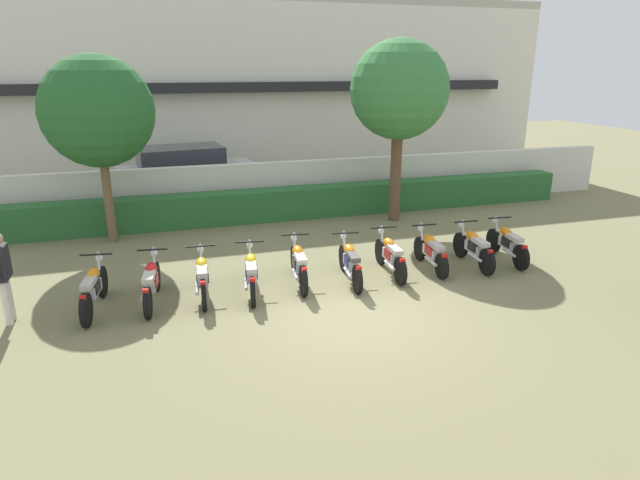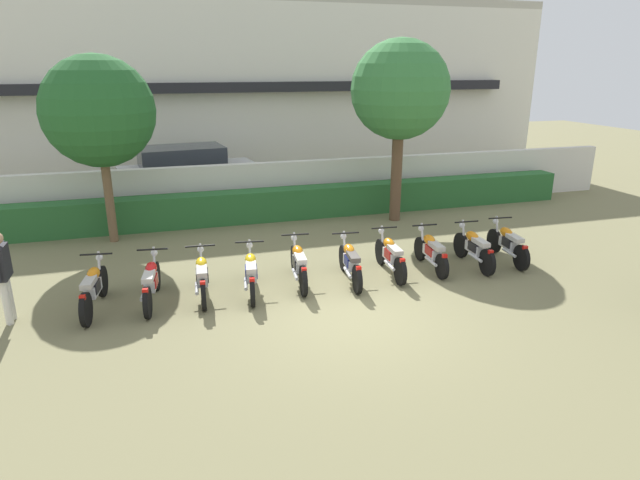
{
  "view_description": "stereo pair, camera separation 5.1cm",
  "coord_description": "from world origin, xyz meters",
  "px_view_note": "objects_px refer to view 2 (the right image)",
  "views": [
    {
      "loc": [
        -3.26,
        -8.64,
        4.46
      ],
      "look_at": [
        0.0,
        1.97,
        0.86
      ],
      "focal_mm": 30.36,
      "sensor_mm": 36.0,
      "label": 1
    },
    {
      "loc": [
        -3.21,
        -8.66,
        4.46
      ],
      "look_at": [
        0.0,
        1.97,
        0.86
      ],
      "focal_mm": 30.36,
      "sensor_mm": 36.0,
      "label": 2
    }
  ],
  "objects_px": {
    "motorcycle_in_row_8": "(474,248)",
    "motorcycle_in_row_9": "(508,243)",
    "motorcycle_in_row_6": "(390,255)",
    "motorcycle_in_row_1": "(151,282)",
    "tree_near_inspector": "(98,112)",
    "motorcycle_in_row_0": "(93,288)",
    "motorcycle_in_row_5": "(350,262)",
    "tree_far_side": "(400,91)",
    "motorcycle_in_row_3": "(251,272)",
    "motorcycle_in_row_4": "(299,264)",
    "inspector_person": "(2,269)",
    "motorcycle_in_row_7": "(431,251)",
    "motorcycle_in_row_2": "(202,276)",
    "parked_car": "(188,175)"
  },
  "relations": [
    {
      "from": "parked_car",
      "to": "motorcycle_in_row_6",
      "type": "height_order",
      "value": "parked_car"
    },
    {
      "from": "tree_near_inspector",
      "to": "tree_far_side",
      "type": "relative_size",
      "value": 0.91
    },
    {
      "from": "motorcycle_in_row_4",
      "to": "motorcycle_in_row_5",
      "type": "height_order",
      "value": "motorcycle_in_row_4"
    },
    {
      "from": "motorcycle_in_row_3",
      "to": "motorcycle_in_row_4",
      "type": "height_order",
      "value": "motorcycle_in_row_4"
    },
    {
      "from": "motorcycle_in_row_2",
      "to": "motorcycle_in_row_3",
      "type": "bearing_deg",
      "value": -88.96
    },
    {
      "from": "tree_far_side",
      "to": "motorcycle_in_row_3",
      "type": "distance_m",
      "value": 7.39
    },
    {
      "from": "motorcycle_in_row_2",
      "to": "motorcycle_in_row_3",
      "type": "distance_m",
      "value": 0.97
    },
    {
      "from": "tree_near_inspector",
      "to": "motorcycle_in_row_3",
      "type": "xyz_separation_m",
      "value": [
        2.91,
        -4.44,
        -2.92
      ]
    },
    {
      "from": "tree_far_side",
      "to": "motorcycle_in_row_4",
      "type": "bearing_deg",
      "value": -135.16
    },
    {
      "from": "motorcycle_in_row_5",
      "to": "tree_far_side",
      "type": "bearing_deg",
      "value": -28.19
    },
    {
      "from": "tree_far_side",
      "to": "motorcycle_in_row_4",
      "type": "distance_m",
      "value": 6.59
    },
    {
      "from": "motorcycle_in_row_0",
      "to": "inspector_person",
      "type": "xyz_separation_m",
      "value": [
        -1.44,
        -0.07,
        0.56
      ]
    },
    {
      "from": "motorcycle_in_row_3",
      "to": "inspector_person",
      "type": "bearing_deg",
      "value": 98.74
    },
    {
      "from": "motorcycle_in_row_1",
      "to": "motorcycle_in_row_2",
      "type": "bearing_deg",
      "value": -83.18
    },
    {
      "from": "motorcycle_in_row_4",
      "to": "motorcycle_in_row_6",
      "type": "bearing_deg",
      "value": -85.24
    },
    {
      "from": "tree_near_inspector",
      "to": "motorcycle_in_row_2",
      "type": "xyz_separation_m",
      "value": [
        1.94,
        -4.39,
        -2.91
      ]
    },
    {
      "from": "motorcycle_in_row_6",
      "to": "motorcycle_in_row_8",
      "type": "bearing_deg",
      "value": -87.91
    },
    {
      "from": "motorcycle_in_row_1",
      "to": "motorcycle_in_row_7",
      "type": "distance_m",
      "value": 6.1
    },
    {
      "from": "motorcycle_in_row_0",
      "to": "motorcycle_in_row_2",
      "type": "height_order",
      "value": "motorcycle_in_row_0"
    },
    {
      "from": "tree_near_inspector",
      "to": "motorcycle_in_row_1",
      "type": "bearing_deg",
      "value": -77.6
    },
    {
      "from": "motorcycle_in_row_1",
      "to": "motorcycle_in_row_6",
      "type": "xyz_separation_m",
      "value": [
        5.09,
        0.07,
        0.0
      ]
    },
    {
      "from": "motorcycle_in_row_0",
      "to": "motorcycle_in_row_9",
      "type": "height_order",
      "value": "motorcycle_in_row_0"
    },
    {
      "from": "tree_near_inspector",
      "to": "motorcycle_in_row_2",
      "type": "height_order",
      "value": "tree_near_inspector"
    },
    {
      "from": "motorcycle_in_row_1",
      "to": "inspector_person",
      "type": "xyz_separation_m",
      "value": [
        -2.49,
        -0.1,
        0.57
      ]
    },
    {
      "from": "tree_far_side",
      "to": "motorcycle_in_row_2",
      "type": "bearing_deg",
      "value": -145.61
    },
    {
      "from": "motorcycle_in_row_9",
      "to": "motorcycle_in_row_0",
      "type": "bearing_deg",
      "value": 96.48
    },
    {
      "from": "motorcycle_in_row_7",
      "to": "parked_car",
      "type": "bearing_deg",
      "value": 35.28
    },
    {
      "from": "motorcycle_in_row_6",
      "to": "inspector_person",
      "type": "relative_size",
      "value": 1.11
    },
    {
      "from": "inspector_person",
      "to": "motorcycle_in_row_1",
      "type": "bearing_deg",
      "value": 2.33
    },
    {
      "from": "motorcycle_in_row_0",
      "to": "motorcycle_in_row_5",
      "type": "xyz_separation_m",
      "value": [
        5.14,
        -0.03,
        -0.01
      ]
    },
    {
      "from": "motorcycle_in_row_1",
      "to": "tree_near_inspector",
      "type": "bearing_deg",
      "value": 19.76
    },
    {
      "from": "tree_far_side",
      "to": "motorcycle_in_row_5",
      "type": "distance_m",
      "value": 6.11
    },
    {
      "from": "motorcycle_in_row_5",
      "to": "motorcycle_in_row_6",
      "type": "distance_m",
      "value": 1.0
    },
    {
      "from": "tree_far_side",
      "to": "motorcycle_in_row_3",
      "type": "bearing_deg",
      "value": -140.49
    },
    {
      "from": "motorcycle_in_row_3",
      "to": "tree_far_side",
      "type": "bearing_deg",
      "value": -42.33
    },
    {
      "from": "motorcycle_in_row_0",
      "to": "inspector_person",
      "type": "distance_m",
      "value": 1.54
    },
    {
      "from": "tree_near_inspector",
      "to": "motorcycle_in_row_6",
      "type": "relative_size",
      "value": 2.5
    },
    {
      "from": "motorcycle_in_row_3",
      "to": "motorcycle_in_row_8",
      "type": "relative_size",
      "value": 1.03
    },
    {
      "from": "motorcycle_in_row_4",
      "to": "inspector_person",
      "type": "bearing_deg",
      "value": 98.46
    },
    {
      "from": "motorcycle_in_row_2",
      "to": "motorcycle_in_row_9",
      "type": "distance_m",
      "value": 7.12
    },
    {
      "from": "motorcycle_in_row_3",
      "to": "inspector_person",
      "type": "height_order",
      "value": "inspector_person"
    },
    {
      "from": "tree_far_side",
      "to": "motorcycle_in_row_9",
      "type": "distance_m",
      "value": 5.38
    },
    {
      "from": "motorcycle_in_row_0",
      "to": "motorcycle_in_row_7",
      "type": "distance_m",
      "value": 7.15
    },
    {
      "from": "motorcycle_in_row_8",
      "to": "motorcycle_in_row_9",
      "type": "distance_m",
      "value": 0.95
    },
    {
      "from": "motorcycle_in_row_4",
      "to": "motorcycle_in_row_8",
      "type": "relative_size",
      "value": 1.04
    },
    {
      "from": "motorcycle_in_row_7",
      "to": "motorcycle_in_row_8",
      "type": "xyz_separation_m",
      "value": [
        1.05,
        -0.1,
        0.01
      ]
    },
    {
      "from": "motorcycle_in_row_6",
      "to": "motorcycle_in_row_9",
      "type": "xyz_separation_m",
      "value": [
        3.01,
        -0.03,
        -0.0
      ]
    },
    {
      "from": "parked_car",
      "to": "motorcycle_in_row_5",
      "type": "height_order",
      "value": "parked_car"
    },
    {
      "from": "motorcycle_in_row_2",
      "to": "motorcycle_in_row_7",
      "type": "xyz_separation_m",
      "value": [
        5.12,
        0.1,
        -0.01
      ]
    },
    {
      "from": "motorcycle_in_row_8",
      "to": "motorcycle_in_row_1",
      "type": "bearing_deg",
      "value": 93.47
    }
  ]
}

